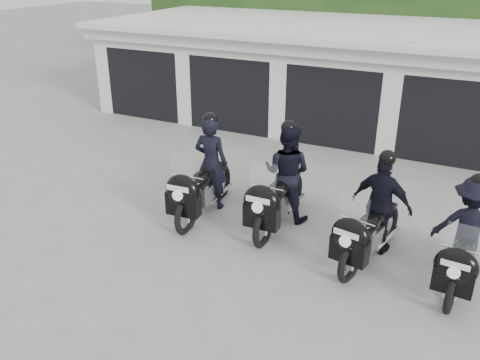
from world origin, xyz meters
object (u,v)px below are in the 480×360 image
at_px(police_bike_c, 376,213).
at_px(police_bike_d, 467,237).
at_px(police_bike_b, 283,181).
at_px(police_bike_a, 204,175).

relative_size(police_bike_c, police_bike_d, 1.04).
bearing_deg(police_bike_b, police_bike_a, -168.36).
relative_size(police_bike_a, police_bike_b, 1.00).
bearing_deg(police_bike_d, police_bike_a, -178.07).
distance_m(police_bike_a, police_bike_c, 3.48).
bearing_deg(police_bike_b, police_bike_d, -10.20).
bearing_deg(police_bike_b, police_bike_c, -13.88).
bearing_deg(police_bike_a, police_bike_d, -6.39).
bearing_deg(police_bike_a, police_bike_b, 8.51).
xyz_separation_m(police_bike_a, police_bike_c, (3.48, -0.11, 0.00)).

